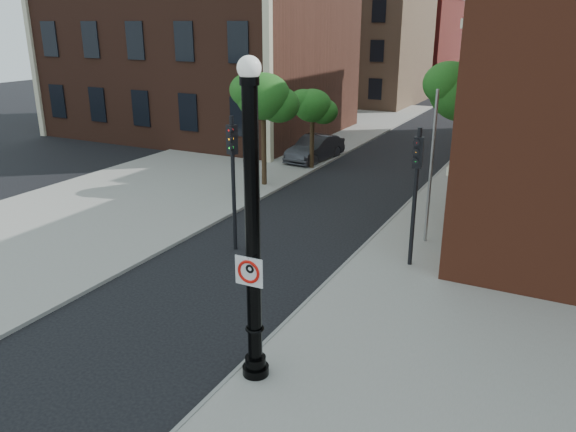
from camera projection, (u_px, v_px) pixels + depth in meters
The scene contains 16 objects.
ground at pixel (186, 335), 14.26m from camera, with size 120.00×120.00×0.00m, color black.
sidewalk_right at pixel (492, 243), 20.06m from camera, with size 8.00×60.00×0.12m, color gray.
sidewalk_left at pixel (248, 155), 33.26m from camera, with size 10.00×50.00×0.12m, color gray.
curb_edge at pixel (385, 225), 21.76m from camera, with size 0.10×60.00×0.14m, color gray.
victorian_building at pixel (202, 3), 38.45m from camera, with size 18.60×14.60×17.95m.
bg_building_tan_a at pixel (358, 39), 54.46m from camera, with size 12.00×12.00×12.00m, color #926A4F.
bg_building_red at pixel (399, 45), 66.56m from camera, with size 12.00×12.00×10.00m, color maroon.
lamppost at pixel (253, 245), 11.50m from camera, with size 0.59×0.59×6.97m.
no_parking_sign at pixel (249, 271), 11.52m from camera, with size 0.64×0.07×0.64m.
parked_car at pixel (315, 149), 31.89m from camera, with size 1.55×4.43×1.46m, color #2C2C30.
traffic_signal_left at pixel (233, 162), 18.66m from camera, with size 0.37×0.41×4.66m.
traffic_signal_right at pixel (416, 176), 17.19m from camera, with size 0.33×0.39×4.57m.
utility_pole at pixel (431, 170), 19.26m from camera, with size 0.11×0.11×5.46m, color #999999.
street_tree_a at pixel (264, 98), 25.81m from camera, with size 2.99×2.70×5.38m.
street_tree_b at pixel (313, 107), 29.18m from camera, with size 2.38×2.15×4.29m.
street_tree_c at pixel (466, 93), 22.71m from camera, with size 3.38×3.05×6.09m.
Camera 1 is at (8.02, -9.91, 7.54)m, focal length 35.00 mm.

